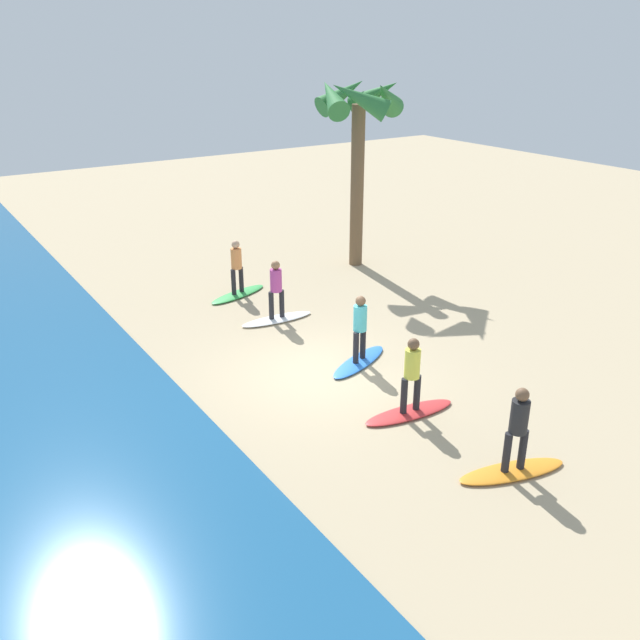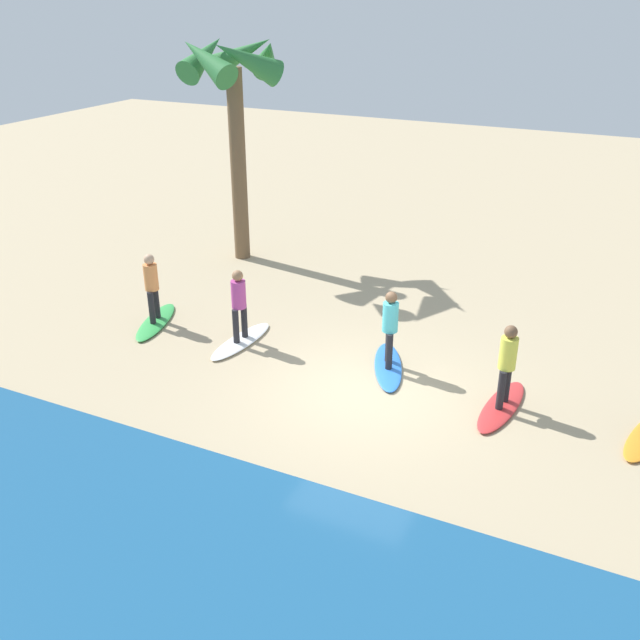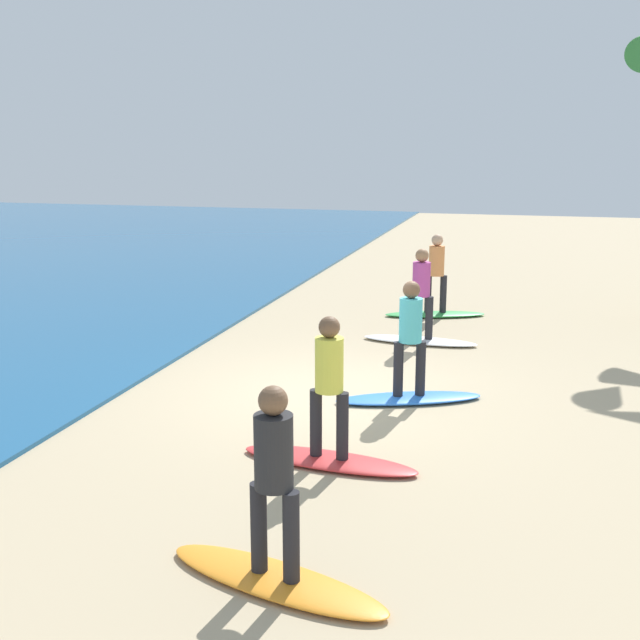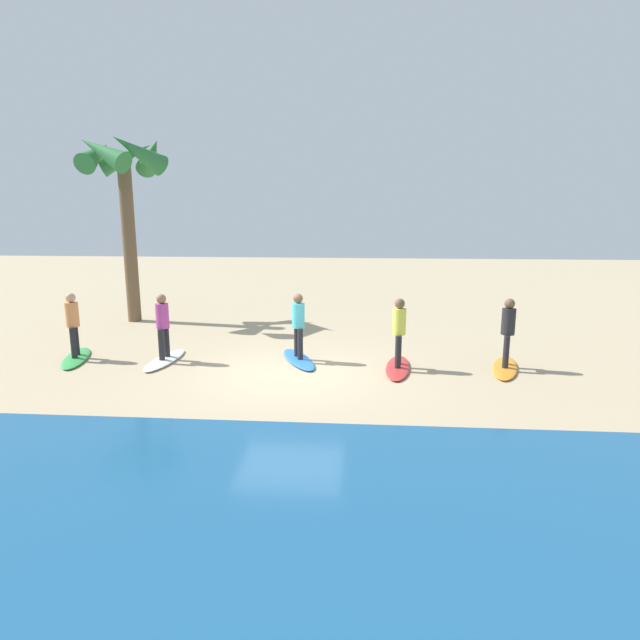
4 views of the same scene
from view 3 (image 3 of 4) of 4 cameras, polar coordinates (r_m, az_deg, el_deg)
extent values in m
plane|color=tan|center=(11.70, 1.10, -5.28)|extent=(60.00, 60.00, 0.00)
ellipsoid|color=orange|center=(6.98, -3.20, -18.05)|extent=(1.11, 2.17, 0.09)
cylinder|color=#232328|center=(6.85, -4.40, -14.55)|extent=(0.14, 0.14, 0.78)
cylinder|color=#232328|center=(6.69, -2.07, -15.22)|extent=(0.14, 0.14, 0.78)
cylinder|color=#262628|center=(6.47, -3.33, -9.38)|extent=(0.32, 0.32, 0.62)
sphere|color=brown|center=(6.32, -3.38, -5.77)|extent=(0.24, 0.24, 0.24)
ellipsoid|color=red|center=(9.24, 0.65, -9.99)|extent=(0.79, 2.15, 0.09)
cylinder|color=#232328|center=(9.14, -0.29, -7.34)|extent=(0.14, 0.14, 0.78)
cylinder|color=#232328|center=(9.03, 1.61, -7.59)|extent=(0.14, 0.14, 0.78)
cylinder|color=#E0E04C|center=(8.87, 0.66, -3.21)|extent=(0.32, 0.32, 0.62)
sphere|color=brown|center=(8.76, 0.67, -0.50)|extent=(0.24, 0.24, 0.24)
ellipsoid|color=blue|center=(11.42, 6.36, -5.58)|extent=(1.32, 2.15, 0.09)
cylinder|color=#232328|center=(11.25, 5.62, -3.52)|extent=(0.14, 0.14, 0.78)
cylinder|color=#232328|center=(11.33, 7.20, -3.45)|extent=(0.14, 0.14, 0.78)
cylinder|color=#4CC6D1|center=(11.11, 6.50, -0.01)|extent=(0.32, 0.32, 0.62)
sphere|color=brown|center=(11.03, 6.55, 2.17)|extent=(0.24, 0.24, 0.24)
ellipsoid|color=white|center=(14.67, 7.14, -1.47)|extent=(0.70, 2.13, 0.09)
cylinder|color=#232328|center=(14.60, 6.57, 0.24)|extent=(0.14, 0.14, 0.78)
cylinder|color=#232328|center=(14.54, 7.80, 0.15)|extent=(0.14, 0.14, 0.78)
cylinder|color=#B74293|center=(14.43, 7.26, 2.91)|extent=(0.32, 0.32, 0.62)
sphere|color=#9E704C|center=(14.37, 7.31, 4.60)|extent=(0.24, 0.24, 0.24)
ellipsoid|color=green|center=(16.92, 8.22, 0.41)|extent=(1.16, 2.17, 0.09)
cylinder|color=#232328|center=(16.81, 7.73, 1.85)|extent=(0.14, 0.14, 0.78)
cylinder|color=#232328|center=(16.87, 8.80, 1.86)|extent=(0.14, 0.14, 0.78)
cylinder|color=#E58C4C|center=(16.72, 8.34, 4.21)|extent=(0.32, 0.32, 0.62)
sphere|color=tan|center=(16.66, 8.39, 5.67)|extent=(0.24, 0.24, 0.24)
camera|label=1|loc=(10.89, -83.45, 21.19)|focal=37.39mm
camera|label=2|loc=(15.64, -52.90, 21.19)|focal=39.63mm
camera|label=4|loc=(17.17, -43.58, 9.90)|focal=29.92mm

